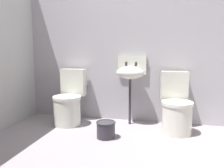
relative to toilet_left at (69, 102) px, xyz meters
The scene contains 6 objects.
ground_plane 1.26m from the toilet_left, 49.40° to the right, with size 3.48×2.94×0.08m, color gray.
wall_back 1.21m from the toilet_left, 26.94° to the left, with size 3.48×0.10×2.28m, color #ACA7AE.
toilet_left is the anchor object (origin of this frame).
toilet_right 1.51m from the toilet_left, ahead, with size 0.46×0.64×0.78m.
sink 0.99m from the toilet_left, 12.21° to the left, with size 0.42×0.35×0.99m.
bucket 0.84m from the toilet_left, 33.97° to the right, with size 0.24×0.24×0.21m.
Camera 1 is at (0.65, -2.35, 1.12)m, focal length 39.57 mm.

